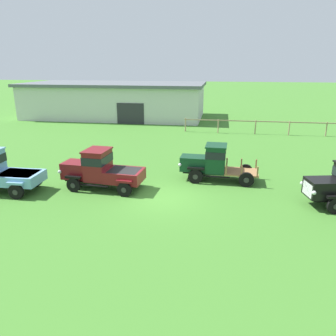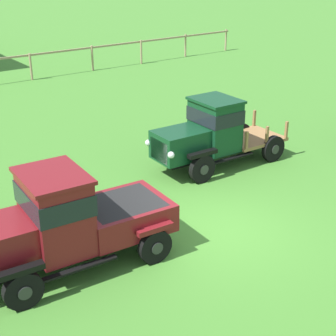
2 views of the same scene
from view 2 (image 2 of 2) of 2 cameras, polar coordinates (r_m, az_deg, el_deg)
The scene contains 4 objects.
ground_plane at distance 12.81m, azimuth 5.59°, elevation -6.95°, with size 240.00×240.00×0.00m, color #3D7528.
paddock_fence at distance 30.51m, azimuth -5.80°, elevation 12.94°, with size 17.42×0.44×1.39m.
vintage_truck_second_in_line at distance 11.12m, azimuth -11.41°, elevation -5.80°, with size 4.75×2.25×2.24m.
vintage_truck_midrow_center at distance 15.99m, azimuth 4.60°, elevation 3.88°, with size 4.71×1.95×2.19m.
Camera 2 is at (-7.54, -8.11, 6.43)m, focal length 55.00 mm.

